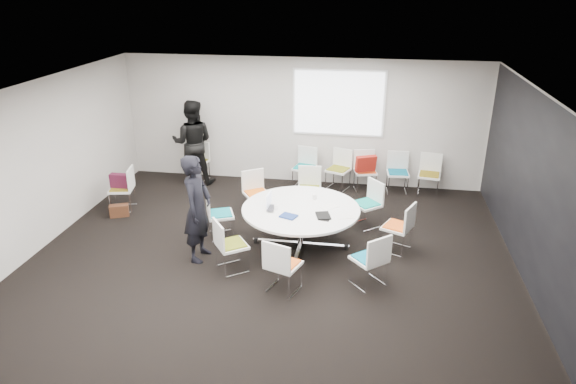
% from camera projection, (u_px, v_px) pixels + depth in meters
% --- Properties ---
extents(room_shell, '(8.08, 7.08, 2.88)m').
position_uv_depth(room_shell, '(277.00, 178.00, 8.16)').
color(room_shell, black).
rests_on(room_shell, ground).
extents(conference_table, '(2.01, 2.01, 0.73)m').
position_uv_depth(conference_table, '(301.00, 219.00, 8.80)').
color(conference_table, silver).
rests_on(conference_table, ground).
extents(projection_screen, '(1.90, 0.03, 1.35)m').
position_uv_depth(projection_screen, '(338.00, 103.00, 11.03)').
color(projection_screen, white).
rests_on(projection_screen, room_shell).
extents(chair_ring_a, '(0.60, 0.60, 0.88)m').
position_uv_depth(chair_ring_a, '(397.00, 236.00, 8.74)').
color(chair_ring_a, silver).
rests_on(chair_ring_a, ground).
extents(chair_ring_b, '(0.64, 0.64, 0.88)m').
position_uv_depth(chair_ring_b, '(366.00, 212.00, 9.62)').
color(chair_ring_b, silver).
rests_on(chair_ring_b, ground).
extents(chair_ring_c, '(0.49, 0.48, 0.88)m').
position_uv_depth(chair_ring_c, '(309.00, 197.00, 10.28)').
color(chair_ring_c, silver).
rests_on(chair_ring_c, ground).
extents(chair_ring_d, '(0.63, 0.63, 0.88)m').
position_uv_depth(chair_ring_d, '(257.00, 202.00, 10.09)').
color(chair_ring_d, silver).
rests_on(chair_ring_d, ground).
extents(chair_ring_e, '(0.59, 0.60, 0.88)m').
position_uv_depth(chair_ring_e, '(220.00, 223.00, 9.21)').
color(chair_ring_e, silver).
rests_on(chair_ring_e, ground).
extents(chair_ring_f, '(0.63, 0.64, 0.88)m').
position_uv_depth(chair_ring_f, '(231.00, 254.00, 8.16)').
color(chair_ring_f, silver).
rests_on(chair_ring_f, ground).
extents(chair_ring_g, '(0.58, 0.58, 0.88)m').
position_uv_depth(chair_ring_g, '(283.00, 275.00, 7.60)').
color(chair_ring_g, silver).
rests_on(chair_ring_g, ground).
extents(chair_ring_h, '(0.64, 0.64, 0.88)m').
position_uv_depth(chair_ring_h, '(369.00, 269.00, 7.75)').
color(chair_ring_h, silver).
rests_on(chair_ring_h, ground).
extents(chair_back_a, '(0.55, 0.54, 0.88)m').
position_uv_depth(chair_back_a, '(304.00, 175.00, 11.46)').
color(chair_back_a, silver).
rests_on(chair_back_a, ground).
extents(chair_back_b, '(0.59, 0.59, 0.88)m').
position_uv_depth(chair_back_b, '(338.00, 177.00, 11.34)').
color(chair_back_b, silver).
rests_on(chair_back_b, ground).
extents(chair_back_c, '(0.55, 0.54, 0.88)m').
position_uv_depth(chair_back_c, '(365.00, 179.00, 11.25)').
color(chair_back_c, silver).
rests_on(chair_back_c, ground).
extents(chair_back_d, '(0.49, 0.48, 0.88)m').
position_uv_depth(chair_back_d, '(397.00, 180.00, 11.15)').
color(chair_back_d, silver).
rests_on(chair_back_d, ground).
extents(chair_back_e, '(0.52, 0.51, 0.88)m').
position_uv_depth(chair_back_e, '(428.00, 182.00, 11.04)').
color(chair_back_e, silver).
rests_on(chair_back_e, ground).
extents(chair_spare_left, '(0.53, 0.54, 0.88)m').
position_uv_depth(chair_spare_left, '(123.00, 197.00, 10.32)').
color(chair_spare_left, silver).
rests_on(chair_spare_left, ground).
extents(chair_person_back, '(0.57, 0.56, 0.88)m').
position_uv_depth(chair_person_back, '(197.00, 168.00, 11.84)').
color(chair_person_back, silver).
rests_on(chair_person_back, ground).
extents(person_main, '(0.48, 0.69, 1.80)m').
position_uv_depth(person_main, '(197.00, 208.00, 8.29)').
color(person_main, black).
rests_on(person_main, ground).
extents(person_back, '(1.03, 0.85, 1.91)m').
position_uv_depth(person_back, '(193.00, 142.00, 11.43)').
color(person_back, black).
rests_on(person_back, ground).
extents(laptop, '(0.23, 0.32, 0.02)m').
position_uv_depth(laptop, '(273.00, 209.00, 8.66)').
color(laptop, '#333338').
rests_on(laptop, conference_table).
extents(laptop_lid, '(0.04, 0.30, 0.22)m').
position_uv_depth(laptop_lid, '(269.00, 200.00, 8.72)').
color(laptop_lid, silver).
rests_on(laptop_lid, conference_table).
extents(notebook_black, '(0.29, 0.35, 0.02)m').
position_uv_depth(notebook_black, '(323.00, 216.00, 8.41)').
color(notebook_black, black).
rests_on(notebook_black, conference_table).
extents(tablet_folio, '(0.31, 0.28, 0.03)m').
position_uv_depth(tablet_folio, '(289.00, 216.00, 8.38)').
color(tablet_folio, navy).
rests_on(tablet_folio, conference_table).
extents(papers_right, '(0.36, 0.36, 0.00)m').
position_uv_depth(papers_right, '(329.00, 206.00, 8.76)').
color(papers_right, white).
rests_on(papers_right, conference_table).
extents(papers_front, '(0.35, 0.30, 0.00)m').
position_uv_depth(papers_front, '(345.00, 216.00, 8.41)').
color(papers_front, silver).
rests_on(papers_front, conference_table).
extents(cup, '(0.08, 0.08, 0.09)m').
position_uv_depth(cup, '(314.00, 197.00, 9.05)').
color(cup, white).
rests_on(cup, conference_table).
extents(phone, '(0.15, 0.09, 0.01)m').
position_uv_depth(phone, '(325.00, 220.00, 8.26)').
color(phone, black).
rests_on(phone, conference_table).
extents(maroon_bag, '(0.40, 0.14, 0.28)m').
position_uv_depth(maroon_bag, '(120.00, 181.00, 10.18)').
color(maroon_bag, '#4B142B').
rests_on(maroon_bag, chair_spare_left).
extents(brown_bag, '(0.39, 0.29, 0.24)m').
position_uv_depth(brown_bag, '(119.00, 211.00, 10.07)').
color(brown_bag, '#462616').
rests_on(brown_bag, ground).
extents(red_jacket, '(0.47, 0.32, 0.36)m').
position_uv_depth(red_jacket, '(366.00, 164.00, 10.88)').
color(red_jacket, '#A11C13').
rests_on(red_jacket, chair_back_c).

